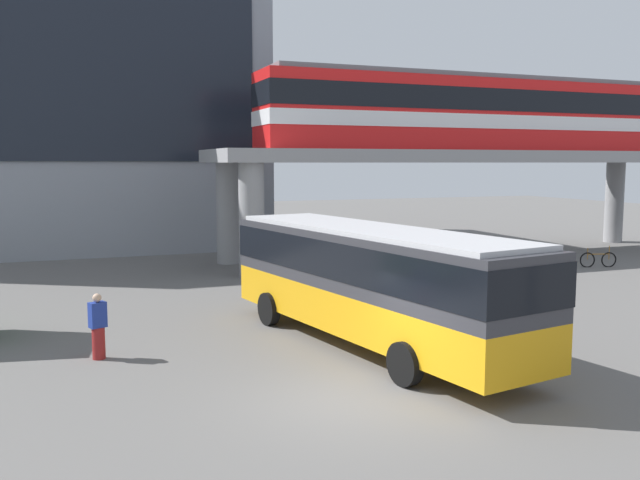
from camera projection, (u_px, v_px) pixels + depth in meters
The scene contains 12 objects.
ground_plane at pixel (233, 306), 23.27m from camera, with size 120.00×120.00×0.00m, color #605E5B.
station_building at pixel (41, 90), 40.17m from camera, with size 24.08×15.86×18.46m.
elevated_platform at pixel (467, 167), 35.06m from camera, with size 26.84×5.92×5.52m.
train at pixel (485, 113), 35.10m from camera, with size 24.32×2.96×3.84m.
bus_main at pixel (370, 273), 18.00m from camera, with size 4.41×11.31×3.22m.
bicycle_silver at pixel (520, 262), 30.99m from camera, with size 1.74×0.56×1.04m.
bicycle_brown at pixel (598, 260), 31.89m from camera, with size 1.73×0.59×1.04m.
bicycle_red at pixel (499, 269), 29.06m from camera, with size 1.77×0.37×1.04m.
bicycle_blue at pixel (424, 263), 30.68m from camera, with size 1.78×0.29×1.04m.
bicycle_black at pixel (374, 274), 27.80m from camera, with size 1.73×0.56×1.04m.
pedestrian_walking_across at pixel (98, 328), 16.93m from camera, with size 0.47×0.39×1.68m.
pedestrian_at_kerb at pixel (495, 276), 24.12m from camera, with size 0.43×0.48×1.84m.
Camera 1 is at (-5.55, -12.37, 4.93)m, focal length 37.87 mm.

